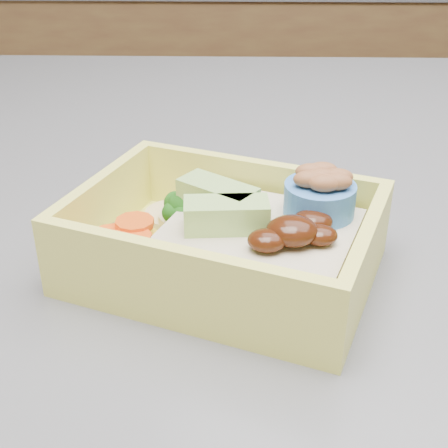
{
  "coord_description": "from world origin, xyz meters",
  "views": [
    {
      "loc": [
        -0.17,
        -0.59,
        1.15
      ],
      "look_at": [
        -0.18,
        -0.24,
        0.96
      ],
      "focal_mm": 50.0,
      "sensor_mm": 36.0,
      "label": 1
    }
  ],
  "objects": [
    {
      "name": "bento_box",
      "position": [
        -0.17,
        -0.24,
        0.94
      ],
      "size": [
        0.22,
        0.19,
        0.07
      ],
      "rotation": [
        0.0,
        0.0,
        -0.36
      ],
      "color": "#EDEA62",
      "rests_on": "island"
    }
  ]
}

